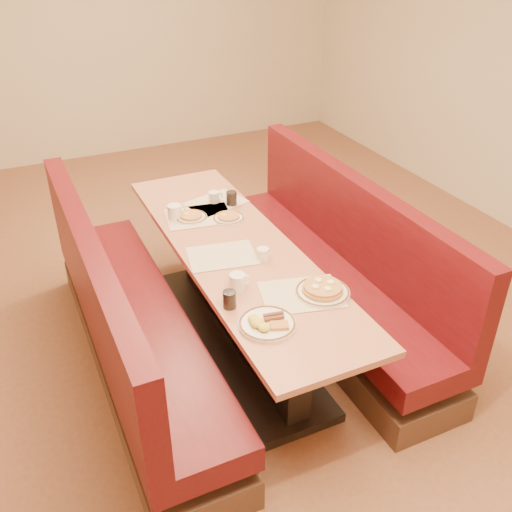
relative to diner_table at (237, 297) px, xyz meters
name	(u,v)px	position (x,y,z in m)	size (l,w,h in m)	color
ground	(238,341)	(0.00, 0.00, -0.37)	(8.00, 8.00, 0.00)	#9E6647
room_envelope	(232,52)	(0.00, 0.00, 1.56)	(6.04, 8.04, 2.82)	beige
diner_table	(237,297)	(0.00, 0.00, 0.00)	(0.70, 2.50, 0.75)	black
booth_left	(128,328)	(-0.73, 0.00, -0.01)	(0.55, 2.50, 1.05)	#4C3326
booth_right	(332,273)	(0.73, 0.00, -0.01)	(0.55, 2.50, 1.05)	#4C3326
placemat_near_left	(222,256)	(-0.12, -0.06, 0.38)	(0.41, 0.31, 0.00)	beige
placemat_near_right	(301,294)	(0.12, -0.62, 0.38)	(0.44, 0.33, 0.00)	beige
placemat_far_left	(199,216)	(-0.07, 0.51, 0.38)	(0.44, 0.33, 0.00)	beige
placemat_far_right	(216,203)	(0.12, 0.65, 0.38)	(0.40, 0.30, 0.00)	beige
pancake_plate	(323,290)	(0.23, -0.66, 0.40)	(0.30, 0.30, 0.07)	white
eggs_plate	(267,323)	(-0.17, -0.79, 0.39)	(0.30, 0.30, 0.06)	white
extra_plate_mid	(228,218)	(0.10, 0.38, 0.39)	(0.21, 0.21, 0.04)	white
extra_plate_far	(191,217)	(-0.12, 0.50, 0.39)	(0.22, 0.22, 0.04)	white
coffee_mug_a	(263,254)	(0.09, -0.20, 0.42)	(0.10, 0.07, 0.08)	white
coffee_mug_b	(238,281)	(-0.17, -0.42, 0.43)	(0.13, 0.09, 0.10)	white
coffee_mug_c	(214,197)	(0.12, 0.67, 0.42)	(0.11, 0.08, 0.08)	white
coffee_mug_d	(175,212)	(-0.22, 0.54, 0.43)	(0.14, 0.10, 0.10)	white
soda_tumbler_near	(230,300)	(-0.28, -0.56, 0.42)	(0.07, 0.07, 0.10)	black
soda_tumbler_mid	(232,199)	(0.21, 0.58, 0.43)	(0.08, 0.08, 0.10)	black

